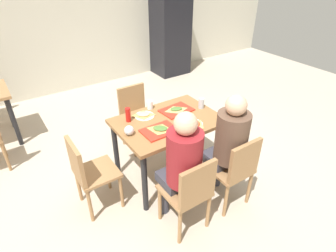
{
  "coord_description": "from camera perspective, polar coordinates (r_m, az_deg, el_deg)",
  "views": [
    {
      "loc": [
        -1.48,
        -2.21,
        2.34
      ],
      "look_at": [
        0.0,
        0.0,
        0.69
      ],
      "focal_mm": 30.03,
      "sensor_mm": 36.0,
      "label": 1
    }
  ],
  "objects": [
    {
      "name": "ground_plane",
      "position": [
        3.55,
        0.0,
        -9.67
      ],
      "size": [
        10.0,
        10.0,
        0.02
      ],
      "primitive_type": "cube",
      "color": "#B7A893"
    },
    {
      "name": "back_wall",
      "position": [
        5.69,
        -19.58,
        20.64
      ],
      "size": [
        10.0,
        0.1,
        2.8
      ],
      "primitive_type": "cube",
      "color": "beige",
      "rests_on": "ground_plane"
    },
    {
      "name": "main_table",
      "position": [
        3.14,
        0.0,
        -0.44
      ],
      "size": [
        1.14,
        0.8,
        0.77
      ],
      "color": "olive",
      "rests_on": "ground_plane"
    },
    {
      "name": "chair_near_left",
      "position": [
        2.62,
        4.51,
        -13.02
      ],
      "size": [
        0.4,
        0.4,
        0.86
      ],
      "color": "#9E7247",
      "rests_on": "ground_plane"
    },
    {
      "name": "chair_near_right",
      "position": [
        2.92,
        13.49,
        -8.3
      ],
      "size": [
        0.4,
        0.4,
        0.86
      ],
      "color": "#9E7247",
      "rests_on": "ground_plane"
    },
    {
      "name": "chair_far_side",
      "position": [
        3.81,
        -6.6,
        2.74
      ],
      "size": [
        0.4,
        0.4,
        0.86
      ],
      "color": "#9E7247",
      "rests_on": "ground_plane"
    },
    {
      "name": "chair_left_end",
      "position": [
        2.92,
        -15.92,
        -8.7
      ],
      "size": [
        0.4,
        0.4,
        0.86
      ],
      "color": "#9E7247",
      "rests_on": "ground_plane"
    },
    {
      "name": "person_in_red",
      "position": [
        2.53,
        2.79,
        -7.23
      ],
      "size": [
        0.32,
        0.42,
        1.27
      ],
      "color": "#383842",
      "rests_on": "ground_plane"
    },
    {
      "name": "person_in_brown_jacket",
      "position": [
        2.85,
        12.11,
        -3.04
      ],
      "size": [
        0.32,
        0.42,
        1.27
      ],
      "color": "#383842",
      "rests_on": "ground_plane"
    },
    {
      "name": "tray_red_near",
      "position": [
        2.89,
        -1.74,
        -0.96
      ],
      "size": [
        0.36,
        0.26,
        0.02
      ],
      "primitive_type": "cube",
      "rotation": [
        0.0,
        0.0,
        0.01
      ],
      "color": "red",
      "rests_on": "main_table"
    },
    {
      "name": "tray_red_far",
      "position": [
        3.27,
        1.73,
        3.22
      ],
      "size": [
        0.38,
        0.29,
        0.02
      ],
      "primitive_type": "cube",
      "rotation": [
        0.0,
        0.0,
        0.08
      ],
      "color": "red",
      "rests_on": "main_table"
    },
    {
      "name": "paper_plate_center",
      "position": [
        3.17,
        -4.8,
        2.08
      ],
      "size": [
        0.22,
        0.22,
        0.01
      ],
      "primitive_type": "cylinder",
      "color": "white",
      "rests_on": "main_table"
    },
    {
      "name": "paper_plate_near_edge",
      "position": [
        3.02,
        5.03,
        0.42
      ],
      "size": [
        0.22,
        0.22,
        0.01
      ],
      "primitive_type": "cylinder",
      "color": "white",
      "rests_on": "main_table"
    },
    {
      "name": "pizza_slice_a",
      "position": [
        2.89,
        -1.6,
        -0.54
      ],
      "size": [
        0.26,
        0.26,
        0.02
      ],
      "color": "tan",
      "rests_on": "tray_red_near"
    },
    {
      "name": "pizza_slice_b",
      "position": [
        3.26,
        1.68,
        3.45
      ],
      "size": [
        0.23,
        0.18,
        0.02
      ],
      "color": "#DBAD60",
      "rests_on": "tray_red_far"
    },
    {
      "name": "pizza_slice_c",
      "position": [
        3.18,
        -5.0,
        2.34
      ],
      "size": [
        0.25,
        0.23,
        0.02
      ],
      "color": "tan",
      "rests_on": "paper_plate_center"
    },
    {
      "name": "pizza_slice_d",
      "position": [
        3.0,
        5.37,
        0.43
      ],
      "size": [
        0.22,
        0.22,
        0.02
      ],
      "color": "#DBAD60",
      "rests_on": "paper_plate_near_edge"
    },
    {
      "name": "plastic_cup_a",
      "position": [
        3.31,
        -3.72,
        4.32
      ],
      "size": [
        0.07,
        0.07,
        0.1
      ],
      "primitive_type": "cylinder",
      "color": "white",
      "rests_on": "main_table"
    },
    {
      "name": "plastic_cup_b",
      "position": [
        2.84,
        4.31,
        -0.67
      ],
      "size": [
        0.07,
        0.07,
        0.1
      ],
      "primitive_type": "cylinder",
      "color": "white",
      "rests_on": "main_table"
    },
    {
      "name": "soda_can",
      "position": [
        3.33,
        6.77,
        4.62
      ],
      "size": [
        0.07,
        0.07,
        0.12
      ],
      "primitive_type": "cylinder",
      "color": "#B7BCC6",
      "rests_on": "main_table"
    },
    {
      "name": "condiment_bottle",
      "position": [
        3.06,
        -8.11,
        2.26
      ],
      "size": [
        0.06,
        0.06,
        0.16
      ],
      "primitive_type": "cylinder",
      "color": "red",
      "rests_on": "main_table"
    },
    {
      "name": "foil_bundle",
      "position": [
        2.85,
        -7.91,
        -0.88
      ],
      "size": [
        0.1,
        0.1,
        0.1
      ],
      "primitive_type": "sphere",
      "color": "silver",
      "rests_on": "main_table"
    },
    {
      "name": "drink_fridge",
      "position": [
        6.28,
        0.51,
        19.04
      ],
      "size": [
        0.7,
        0.6,
        1.9
      ],
      "primitive_type": "cube",
      "color": "black",
      "rests_on": "ground_plane"
    }
  ]
}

